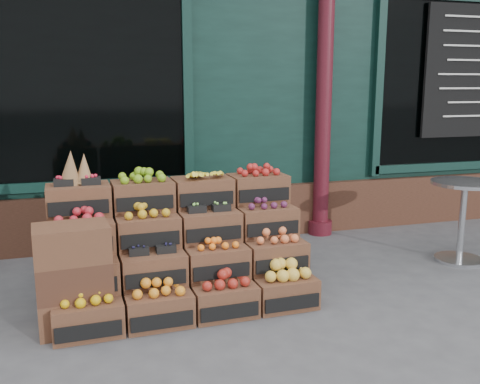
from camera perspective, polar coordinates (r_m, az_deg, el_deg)
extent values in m
plane|color=#4B4B4E|center=(4.25, 5.44, -12.99)|extent=(60.00, 60.00, 0.00)
cube|color=black|center=(8.92, -7.35, 15.53)|extent=(12.00, 6.00, 4.80)
cube|color=black|center=(6.01, -2.44, 9.03)|extent=(12.00, 0.12, 3.00)
cube|color=#46281C|center=(6.12, -2.19, -2.30)|extent=(12.00, 0.18, 0.60)
cube|color=black|center=(5.75, -18.21, 10.86)|extent=(2.40, 0.06, 2.00)
cube|color=black|center=(7.42, 22.86, 10.56)|extent=(2.40, 0.06, 2.00)
cylinder|color=#4C111B|center=(6.23, 8.94, 9.91)|extent=(0.18, 0.18, 3.20)
cube|color=black|center=(7.36, 23.35, 11.69)|extent=(1.30, 0.04, 1.60)
cube|color=brown|center=(4.05, -15.91, -12.76)|extent=(0.50, 0.35, 0.24)
cube|color=black|center=(3.90, -15.75, -14.15)|extent=(0.45, 0.03, 0.11)
cube|color=gold|center=(3.99, -16.04, -10.65)|extent=(0.40, 0.27, 0.08)
cube|color=brown|center=(4.10, -8.68, -12.16)|extent=(0.50, 0.35, 0.24)
cube|color=black|center=(3.95, -8.20, -13.50)|extent=(0.45, 0.03, 0.11)
cube|color=orange|center=(4.04, -8.75, -10.02)|extent=(0.40, 0.27, 0.09)
cube|color=brown|center=(4.20, -1.75, -11.41)|extent=(0.50, 0.35, 0.24)
cube|color=black|center=(4.06, -0.99, -12.67)|extent=(0.45, 0.03, 0.11)
cube|color=maroon|center=(4.14, -1.76, -9.27)|extent=(0.40, 0.27, 0.09)
cube|color=brown|center=(4.36, 4.73, -10.56)|extent=(0.50, 0.35, 0.24)
cube|color=black|center=(4.22, 5.70, -11.72)|extent=(0.45, 0.03, 0.11)
cube|color=gold|center=(4.30, 4.77, -8.35)|extent=(0.40, 0.27, 0.11)
cube|color=brown|center=(4.16, -16.24, -8.56)|extent=(0.50, 0.35, 0.24)
cube|color=black|center=(4.00, -16.10, -9.74)|extent=(0.45, 0.03, 0.11)
cube|color=#A9A13C|center=(4.10, -16.37, -6.42)|extent=(0.40, 0.27, 0.08)
cube|color=brown|center=(4.20, -9.28, -8.03)|extent=(0.50, 0.35, 0.24)
cube|color=black|center=(4.04, -8.84, -9.17)|extent=(0.45, 0.03, 0.11)
cube|color=black|center=(4.16, -9.34, -6.26)|extent=(0.40, 0.27, 0.03)
cube|color=brown|center=(4.30, -2.57, -7.40)|extent=(0.50, 0.35, 0.24)
cube|color=black|center=(4.15, -1.87, -8.49)|extent=(0.45, 0.03, 0.11)
cube|color=orange|center=(4.25, -2.59, -5.43)|extent=(0.40, 0.27, 0.07)
cube|color=brown|center=(4.46, 3.73, -6.73)|extent=(0.50, 0.35, 0.24)
cube|color=black|center=(4.31, 4.64, -7.73)|extent=(0.45, 0.03, 0.11)
cube|color=orange|center=(4.41, 3.76, -4.74)|extent=(0.40, 0.27, 0.08)
cube|color=brown|center=(4.28, -16.55, -4.57)|extent=(0.50, 0.35, 0.24)
cube|color=black|center=(4.11, -16.43, -5.56)|extent=(0.45, 0.03, 0.11)
cube|color=#A31F28|center=(4.24, -16.67, -2.45)|extent=(0.40, 0.27, 0.08)
cube|color=brown|center=(4.32, -9.83, -4.10)|extent=(0.50, 0.35, 0.24)
cube|color=black|center=(4.16, -9.43, -5.06)|extent=(0.45, 0.03, 0.11)
cube|color=gold|center=(4.28, -9.90, -2.00)|extent=(0.40, 0.27, 0.08)
cube|color=brown|center=(4.42, -3.34, -3.59)|extent=(0.50, 0.35, 0.24)
cube|color=black|center=(4.26, -2.69, -4.51)|extent=(0.45, 0.03, 0.11)
cube|color=#86CB57|center=(4.39, -3.36, -1.88)|extent=(0.40, 0.27, 0.03)
cube|color=brown|center=(4.57, 2.79, -3.07)|extent=(0.50, 0.35, 0.24)
cube|color=black|center=(4.42, 3.64, -3.93)|extent=(0.45, 0.03, 0.11)
cube|color=#572044|center=(4.54, 2.81, -1.20)|extent=(0.40, 0.27, 0.06)
cube|color=brown|center=(4.42, -16.84, -0.82)|extent=(0.50, 0.35, 0.24)
cube|color=black|center=(4.25, -16.73, -1.64)|extent=(0.45, 0.03, 0.11)
cube|color=red|center=(4.39, -16.94, 0.94)|extent=(0.40, 0.27, 0.03)
cube|color=brown|center=(4.46, -10.35, -0.41)|extent=(0.50, 0.35, 0.24)
cube|color=black|center=(4.29, -9.98, -1.19)|extent=(0.45, 0.03, 0.11)
cube|color=#70A31A|center=(4.43, -10.42, 1.66)|extent=(0.40, 0.27, 0.08)
cube|color=brown|center=(4.56, -4.05, 0.01)|extent=(0.50, 0.35, 0.24)
cube|color=black|center=(4.39, -3.46, -0.75)|extent=(0.45, 0.03, 0.11)
cube|color=yellow|center=(4.53, -4.08, 1.98)|extent=(0.40, 0.27, 0.07)
cube|color=brown|center=(4.71, 1.91, 0.40)|extent=(0.50, 0.35, 0.24)
cube|color=black|center=(4.55, 2.70, -0.32)|extent=(0.45, 0.03, 0.11)
cube|color=#B3231F|center=(4.68, 1.92, 2.29)|extent=(0.40, 0.27, 0.07)
cube|color=#46281C|center=(4.33, -5.81, -10.77)|extent=(2.01, 0.40, 0.24)
cube|color=#46281C|center=(4.47, -6.44, -8.36)|extent=(2.01, 0.40, 0.49)
cube|color=#46281C|center=(4.63, -7.02, -6.11)|extent=(2.01, 0.40, 0.73)
cone|color=olive|center=(4.38, -17.65, 2.50)|extent=(0.17, 0.17, 0.28)
cone|color=olive|center=(4.41, -16.29, 2.40)|extent=(0.15, 0.15, 0.24)
cube|color=brown|center=(4.16, -17.09, -12.07)|extent=(0.55, 0.40, 0.26)
cube|color=#46281C|center=(4.07, -17.30, -8.71)|extent=(0.55, 0.40, 0.26)
cube|color=brown|center=(3.99, -17.53, -5.21)|extent=(0.55, 0.40, 0.26)
cylinder|color=#B3B5BB|center=(5.87, 22.29, -6.66)|extent=(0.48, 0.48, 0.03)
cylinder|color=#B3B5BB|center=(5.76, 22.58, -3.01)|extent=(0.07, 0.07, 0.78)
cylinder|color=#B3B5BB|center=(5.68, 22.89, 0.91)|extent=(0.65, 0.65, 0.03)
imported|color=#164D19|center=(6.62, -14.32, 3.92)|extent=(0.70, 0.48, 1.85)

